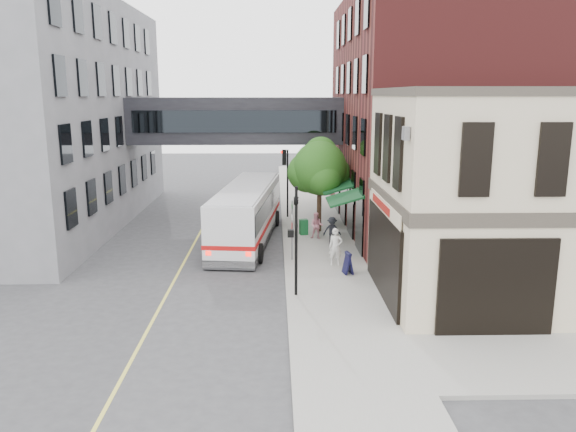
{
  "coord_description": "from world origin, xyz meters",
  "views": [
    {
      "loc": [
        -0.45,
        -19.81,
        8.21
      ],
      "look_at": [
        0.11,
        3.47,
        3.14
      ],
      "focal_mm": 35.0,
      "sensor_mm": 36.0,
      "label": 1
    }
  ],
  "objects_px": {
    "pedestrian_a": "(336,247)",
    "bus": "(247,211)",
    "pedestrian_c": "(332,230)",
    "newspaper_box": "(304,227)",
    "sandwich_board": "(348,263)",
    "pedestrian_b": "(317,226)"
  },
  "relations": [
    {
      "from": "pedestrian_c",
      "to": "sandwich_board",
      "type": "bearing_deg",
      "value": -89.92
    },
    {
      "from": "bus",
      "to": "newspaper_box",
      "type": "bearing_deg",
      "value": 14.99
    },
    {
      "from": "pedestrian_b",
      "to": "newspaper_box",
      "type": "xyz_separation_m",
      "value": [
        -0.69,
        1.02,
        -0.31
      ]
    },
    {
      "from": "pedestrian_c",
      "to": "newspaper_box",
      "type": "height_order",
      "value": "pedestrian_c"
    },
    {
      "from": "pedestrian_b",
      "to": "newspaper_box",
      "type": "bearing_deg",
      "value": 138.91
    },
    {
      "from": "pedestrian_b",
      "to": "pedestrian_c",
      "type": "height_order",
      "value": "pedestrian_b"
    },
    {
      "from": "pedestrian_a",
      "to": "sandwich_board",
      "type": "bearing_deg",
      "value": -71.59
    },
    {
      "from": "pedestrian_c",
      "to": "newspaper_box",
      "type": "distance_m",
      "value": 2.61
    },
    {
      "from": "newspaper_box",
      "to": "pedestrian_b",
      "type": "bearing_deg",
      "value": -69.73
    },
    {
      "from": "bus",
      "to": "newspaper_box",
      "type": "distance_m",
      "value": 3.56
    },
    {
      "from": "pedestrian_b",
      "to": "sandwich_board",
      "type": "bearing_deg",
      "value": -66.54
    },
    {
      "from": "pedestrian_a",
      "to": "bus",
      "type": "bearing_deg",
      "value": 131.68
    },
    {
      "from": "pedestrian_b",
      "to": "bus",
      "type": "bearing_deg",
      "value": -167.27
    },
    {
      "from": "bus",
      "to": "pedestrian_c",
      "type": "xyz_separation_m",
      "value": [
        4.7,
        -1.28,
        -0.84
      ]
    },
    {
      "from": "pedestrian_c",
      "to": "sandwich_board",
      "type": "distance_m",
      "value": 5.27
    },
    {
      "from": "sandwich_board",
      "to": "newspaper_box",
      "type": "bearing_deg",
      "value": 90.64
    },
    {
      "from": "newspaper_box",
      "to": "bus",
      "type": "bearing_deg",
      "value": -178.76
    },
    {
      "from": "bus",
      "to": "pedestrian_a",
      "type": "distance_m",
      "value": 6.89
    },
    {
      "from": "pedestrian_a",
      "to": "newspaper_box",
      "type": "height_order",
      "value": "pedestrian_a"
    },
    {
      "from": "bus",
      "to": "sandwich_board",
      "type": "height_order",
      "value": "bus"
    },
    {
      "from": "pedestrian_b",
      "to": "newspaper_box",
      "type": "distance_m",
      "value": 1.27
    },
    {
      "from": "bus",
      "to": "newspaper_box",
      "type": "xyz_separation_m",
      "value": [
        3.26,
        0.87,
        -1.14
      ]
    }
  ]
}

